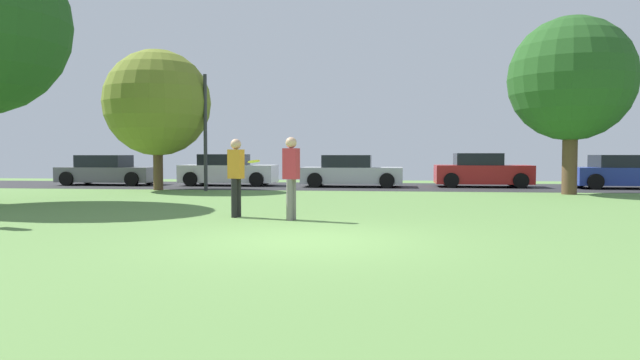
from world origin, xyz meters
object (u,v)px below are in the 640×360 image
object	(u,v)px
person_thrower	(291,174)
frisbee_disc	(254,161)
oak_tree_left	(571,79)
parked_car_silver	(351,172)
oak_tree_center	(157,103)
parked_car_blue	(623,173)
parked_car_red	(481,171)
person_catcher	(236,174)
parked_car_white	(228,171)
street_lamp_post	(205,133)
parked_car_grey	(108,171)

from	to	relation	value
person_thrower	frisbee_disc	world-z (taller)	person_thrower
oak_tree_left	parked_car_silver	bearing A→B (deg)	154.77
oak_tree_left	person_thrower	distance (m)	12.76
oak_tree_center	parked_car_blue	bearing A→B (deg)	10.02
person_thrower	parked_car_red	distance (m)	14.71
person_thrower	person_catcher	size ratio (longest dim) A/B	1.01
person_catcher	parked_car_white	size ratio (longest dim) A/B	0.41
parked_car_silver	parked_car_blue	world-z (taller)	parked_car_blue
person_thrower	parked_car_red	size ratio (longest dim) A/B	0.44
parked_car_blue	street_lamp_post	world-z (taller)	street_lamp_post
parked_car_silver	street_lamp_post	world-z (taller)	street_lamp_post
person_catcher	parked_car_red	world-z (taller)	person_catcher
parked_car_silver	parked_car_white	bearing A→B (deg)	176.91
parked_car_red	street_lamp_post	xyz separation A→B (m)	(-11.04, -4.09, 1.58)
oak_tree_left	street_lamp_post	bearing A→B (deg)	178.98
parked_car_white	street_lamp_post	world-z (taller)	street_lamp_post
parked_car_red	parked_car_white	bearing A→B (deg)	-178.78
person_catcher	oak_tree_center	bearing A→B (deg)	138.40
oak_tree_left	parked_car_white	size ratio (longest dim) A/B	1.46
parked_car_white	frisbee_disc	bearing A→B (deg)	-71.45
oak_tree_left	parked_car_blue	size ratio (longest dim) A/B	1.54
parked_car_red	frisbee_disc	bearing A→B (deg)	-117.82
person_catcher	parked_car_silver	distance (m)	12.59
parked_car_white	parked_car_silver	world-z (taller)	parked_car_white
oak_tree_center	oak_tree_left	xyz separation A→B (m)	(15.48, -0.55, 0.62)
parked_car_white	parked_car_blue	xyz separation A→B (m)	(16.90, -0.23, -0.02)
person_thrower	parked_car_silver	bearing A→B (deg)	-75.13
oak_tree_center	oak_tree_left	world-z (taller)	oak_tree_left
person_thrower	parked_car_red	xyz separation A→B (m)	(6.05, 13.41, -0.33)
person_thrower	frisbee_disc	xyz separation A→B (m)	(-0.89, 0.27, 0.26)
parked_car_red	parked_car_blue	xyz separation A→B (m)	(5.63, -0.47, -0.03)
frisbee_disc	oak_tree_left	bearing A→B (deg)	43.40
frisbee_disc	parked_car_grey	world-z (taller)	parked_car_grey
parked_car_silver	oak_tree_center	bearing A→B (deg)	-156.56
oak_tree_center	person_thrower	size ratio (longest dim) A/B	3.09
frisbee_disc	oak_tree_center	bearing A→B (deg)	123.30
oak_tree_left	parked_car_grey	bearing A→B (deg)	168.68
frisbee_disc	parked_car_silver	size ratio (longest dim) A/B	0.09
oak_tree_left	frisbee_disc	size ratio (longest dim) A/B	16.55
frisbee_disc	parked_car_grey	distance (m)	16.15
oak_tree_center	parked_car_silver	size ratio (longest dim) A/B	1.28
parked_car_grey	parked_car_silver	world-z (taller)	parked_car_silver
frisbee_disc	parked_car_silver	distance (m)	12.68
oak_tree_center	parked_car_blue	xyz separation A→B (m)	(18.72, 3.31, -2.80)
person_catcher	street_lamp_post	size ratio (longest dim) A/B	0.39
person_thrower	street_lamp_post	bearing A→B (deg)	-45.17
person_thrower	parked_car_blue	xyz separation A→B (m)	(11.68, 12.94, -0.36)
person_thrower	parked_car_grey	distance (m)	16.91
parked_car_white	parked_car_red	world-z (taller)	parked_car_red
parked_car_grey	parked_car_silver	xyz separation A→B (m)	(11.27, -0.08, 0.01)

